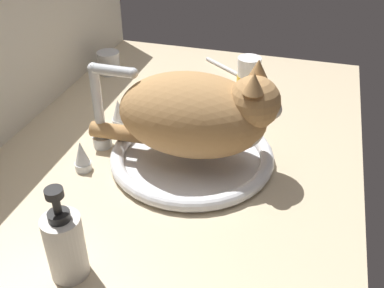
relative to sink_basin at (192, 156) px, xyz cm
name	(u,v)px	position (x,y,z in cm)	size (l,w,h in cm)	color
countertop	(174,167)	(-1.18, 3.40, -2.71)	(117.42, 72.39, 3.00)	#CCB793
sink_basin	(192,156)	(0.00, 0.00, 0.00)	(32.36, 32.36, 2.73)	white
faucet	(103,116)	(0.00, 18.61, 6.04)	(20.51, 11.05, 18.68)	silver
cat	(201,114)	(0.05, -1.71, 9.73)	(18.54, 37.46, 18.92)	tan
soap_pump_bottle	(65,244)	(-32.09, 9.37, 4.53)	(5.56, 5.56, 15.71)	silver
metal_jar	(109,63)	(33.60, 33.26, 1.80)	(6.09, 6.09, 5.99)	#B2B5BA
pill_bottle	(248,76)	(33.32, -5.09, 2.97)	(5.85, 5.85, 8.99)	white
toothbrush	(230,69)	(43.61, 1.54, -0.60)	(12.03, 15.32, 1.70)	silver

